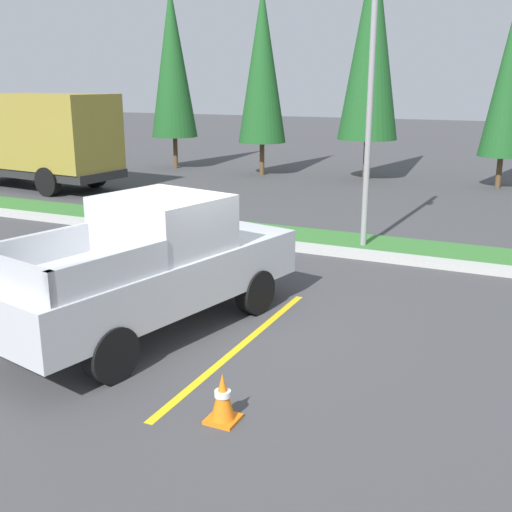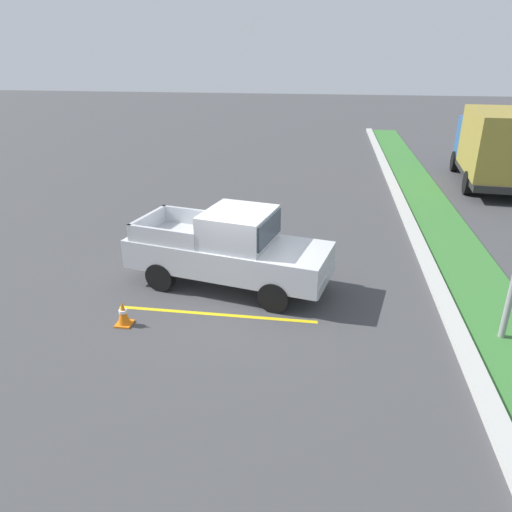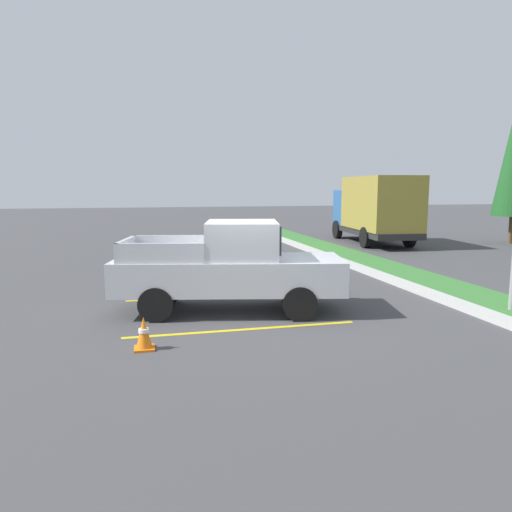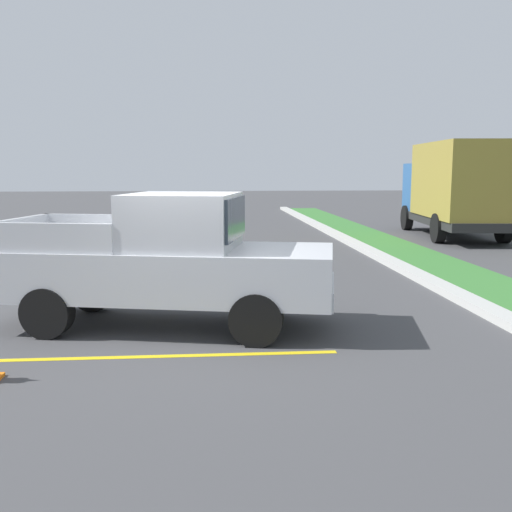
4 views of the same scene
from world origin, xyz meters
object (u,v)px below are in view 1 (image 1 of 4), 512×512
object	(u,v)px
cypress_tree_right_inner	(509,81)
traffic_cone	(223,398)
cargo_truck_distant	(37,137)
cypress_tree_left_inner	(262,65)
street_light	(370,69)
cypress_tree_leftmost	(172,62)
pickup_truck_main	(153,266)
cypress_tree_center	(371,41)

from	to	relation	value
cypress_tree_right_inner	traffic_cone	world-z (taller)	cypress_tree_right_inner
cargo_truck_distant	cypress_tree_left_inner	world-z (taller)	cypress_tree_left_inner
street_light	traffic_cone	world-z (taller)	street_light
cypress_tree_right_inner	cargo_truck_distant	bearing A→B (deg)	-155.14
cypress_tree_leftmost	cypress_tree_right_inner	world-z (taller)	cypress_tree_leftmost
pickup_truck_main	cypress_tree_left_inner	bearing A→B (deg)	108.87
pickup_truck_main	traffic_cone	xyz separation A→B (m)	(2.29, -2.02, -0.75)
cypress_tree_left_inner	traffic_cone	world-z (taller)	cypress_tree_left_inner
cypress_tree_right_inner	cypress_tree_center	bearing A→B (deg)	-177.79
pickup_truck_main	cypress_tree_leftmost	xyz separation A→B (m)	(-10.00, 16.46, 3.60)
traffic_cone	pickup_truck_main	bearing A→B (deg)	138.57
street_light	cypress_tree_left_inner	distance (m)	12.33
cargo_truck_distant	cypress_tree_right_inner	xyz separation A→B (m)	(15.42, 7.15, 1.97)
cypress_tree_leftmost	cypress_tree_center	world-z (taller)	cypress_tree_center
street_light	cypress_tree_leftmost	xyz separation A→B (m)	(-11.63, 10.32, 0.58)
cypress_tree_leftmost	street_light	bearing A→B (deg)	-41.58
street_light	cargo_truck_distant	bearing A→B (deg)	165.18
cypress_tree_center	cypress_tree_right_inner	xyz separation A→B (m)	(5.00, 0.19, -1.48)
cargo_truck_distant	cypress_tree_leftmost	bearing A→B (deg)	76.80
cargo_truck_distant	street_light	xyz separation A→B (m)	(13.23, -3.50, 2.21)
cargo_truck_distant	cypress_tree_right_inner	world-z (taller)	cypress_tree_right_inner
cypress_tree_right_inner	cypress_tree_leftmost	bearing A→B (deg)	-178.64
traffic_cone	cypress_tree_right_inner	bearing A→B (deg)	85.33
pickup_truck_main	traffic_cone	size ratio (longest dim) A/B	9.17
pickup_truck_main	cypress_tree_right_inner	bearing A→B (deg)	77.17
street_light	cypress_tree_center	bearing A→B (deg)	105.01
cypress_tree_left_inner	cypress_tree_leftmost	bearing A→B (deg)	176.28
cargo_truck_distant	cypress_tree_center	xyz separation A→B (m)	(10.43, 6.96, 3.45)
cargo_truck_distant	cypress_tree_left_inner	distance (m)	9.29
street_light	cypress_tree_left_inner	bearing A→B (deg)	125.52
pickup_truck_main	cargo_truck_distant	xyz separation A→B (m)	(-11.60, 9.65, 0.81)
pickup_truck_main	cypress_tree_left_inner	distance (m)	17.43
cypress_tree_left_inner	cypress_tree_center	distance (m)	4.45
cargo_truck_distant	street_light	world-z (taller)	street_light
cypress_tree_leftmost	cypress_tree_right_inner	distance (m)	13.85
cypress_tree_center	street_light	bearing A→B (deg)	-74.99
pickup_truck_main	cypress_tree_leftmost	distance (m)	19.60
pickup_truck_main	street_light	distance (m)	7.04
cypress_tree_leftmost	cypress_tree_right_inner	bearing A→B (deg)	1.36
pickup_truck_main	cypress_tree_right_inner	distance (m)	17.45
street_light	cypress_tree_center	xyz separation A→B (m)	(-2.80, 10.45, 1.24)
cypress_tree_center	cargo_truck_distant	bearing A→B (deg)	-146.29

